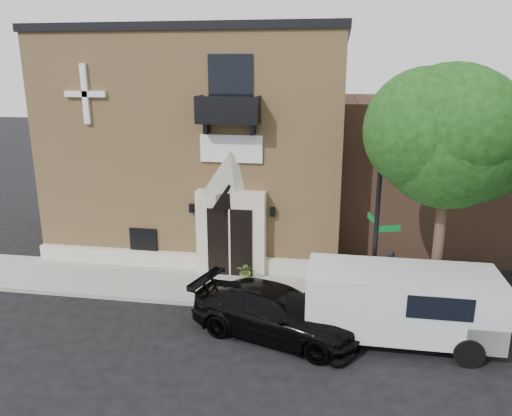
{
  "coord_description": "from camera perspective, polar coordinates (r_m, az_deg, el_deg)",
  "views": [
    {
      "loc": [
        2.85,
        -14.68,
        7.73
      ],
      "look_at": [
        0.07,
        2.0,
        2.97
      ],
      "focal_mm": 35.0,
      "sensor_mm": 36.0,
      "label": 1
    }
  ],
  "objects": [
    {
      "name": "street_sign",
      "position": [
        15.93,
        13.6,
        -2.57
      ],
      "size": [
        1.0,
        0.83,
        5.37
      ],
      "rotation": [
        0.0,
        0.0,
        0.29
      ],
      "color": "black",
      "rests_on": "sidewalk"
    },
    {
      "name": "black_sedan",
      "position": [
        15.1,
        2.28,
        -11.84
      ],
      "size": [
        5.54,
        3.5,
        1.49
      ],
      "primitive_type": "imported",
      "rotation": [
        0.0,
        0.0,
        1.27
      ],
      "color": "black",
      "rests_on": "ground"
    },
    {
      "name": "cargo_van",
      "position": [
        15.19,
        16.99,
        -10.37
      ],
      "size": [
        5.41,
        2.31,
        2.19
      ],
      "rotation": [
        0.0,
        0.0,
        -0.0
      ],
      "color": "silver",
      "rests_on": "ground"
    },
    {
      "name": "church",
      "position": [
        23.58,
        -5.0,
        8.12
      ],
      "size": [
        12.2,
        11.01,
        9.3
      ],
      "color": "tan",
      "rests_on": "ground"
    },
    {
      "name": "street_tree_left",
      "position": [
        15.47,
        21.43,
        7.73
      ],
      "size": [
        4.97,
        4.38,
        7.77
      ],
      "color": "#38281C",
      "rests_on": "sidewalk"
    },
    {
      "name": "planter",
      "position": [
        18.5,
        -1.14,
        -7.25
      ],
      "size": [
        0.66,
        0.58,
        0.72
      ],
      "primitive_type": "imported",
      "rotation": [
        0.0,
        0.0,
        -0.03
      ],
      "color": "#5A7330",
      "rests_on": "sidewalk"
    },
    {
      "name": "fire_hydrant",
      "position": [
        17.23,
        22.72,
        -10.39
      ],
      "size": [
        0.41,
        0.33,
        0.72
      ],
      "color": "#A32B11",
      "rests_on": "sidewalk"
    },
    {
      "name": "pedestrian_near",
      "position": [
        18.15,
        14.94,
        -6.92
      ],
      "size": [
        0.58,
        0.41,
        1.52
      ],
      "primitive_type": "imported",
      "rotation": [
        0.0,
        0.0,
        3.22
      ],
      "color": "black",
      "rests_on": "sidewalk"
    },
    {
      "name": "ground",
      "position": [
        16.84,
        -1.39,
        -11.62
      ],
      "size": [
        120.0,
        120.0,
        0.0
      ],
      "primitive_type": "plane",
      "color": "black",
      "rests_on": "ground"
    },
    {
      "name": "sidewalk",
      "position": [
        18.0,
        2.69,
        -9.47
      ],
      "size": [
        42.0,
        3.0,
        0.15
      ],
      "primitive_type": "cube",
      "color": "gray",
      "rests_on": "ground"
    }
  ]
}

